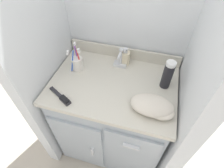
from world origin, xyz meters
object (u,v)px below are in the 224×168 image
soap_dispenser (125,57)px  hand_towel (154,107)px  toothbrush_cup (77,63)px  hairbrush (62,98)px  shaving_cream_can (168,75)px

soap_dispenser → hand_towel: size_ratio=0.55×
toothbrush_cup → hairbrush: bearing=-86.4°
hairbrush → hand_towel: (0.52, 0.06, 0.03)m
toothbrush_cup → shaving_cream_can: bearing=0.0°
shaving_cream_can → hairbrush: bearing=-154.4°
toothbrush_cup → shaving_cream_can: size_ratio=0.99×
toothbrush_cup → soap_dispenser: size_ratio=1.42×
hairbrush → hand_towel: hand_towel is taller
shaving_cream_can → toothbrush_cup: bearing=-180.0°
shaving_cream_can → hairbrush: size_ratio=1.08×
soap_dispenser → hand_towel: soap_dispenser is taller
toothbrush_cup → hand_towel: bearing=-21.3°
toothbrush_cup → hand_towel: size_ratio=0.78×
soap_dispenser → hairbrush: 0.50m
shaving_cream_can → hand_towel: shaving_cream_can is taller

